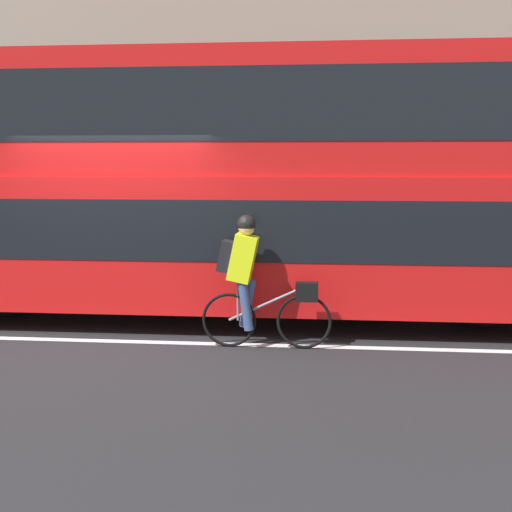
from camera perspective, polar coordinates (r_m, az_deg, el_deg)
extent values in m
plane|color=#232326|center=(9.05, -11.65, -6.55)|extent=(80.00, 80.00, 0.00)
cube|color=silver|center=(8.97, -11.82, -6.66)|extent=(50.00, 0.14, 0.01)
cube|color=gray|center=(13.85, -5.34, -1.28)|extent=(60.00, 2.08, 0.13)
cube|color=gray|center=(15.05, -4.64, 16.67)|extent=(60.00, 0.30, 9.15)
cylinder|color=black|center=(10.06, 17.49, -2.58)|extent=(0.95, 0.30, 0.95)
cylinder|color=black|center=(10.87, -19.14, -1.91)|extent=(0.95, 0.30, 0.95)
cube|color=red|center=(9.84, -1.58, 1.48)|extent=(10.67, 2.41, 1.71)
cube|color=black|center=(9.82, -1.59, 2.68)|extent=(10.25, 2.43, 0.75)
cube|color=red|center=(9.81, -1.62, 11.09)|extent=(10.67, 2.32, 1.58)
cube|color=black|center=(9.81, -1.62, 11.55)|extent=(10.25, 2.34, 0.88)
torus|color=black|center=(8.38, 3.86, -5.27)|extent=(0.65, 0.04, 0.65)
torus|color=black|center=(8.46, -2.17, -5.14)|extent=(0.65, 0.04, 0.65)
cylinder|color=slate|center=(8.36, 0.83, -3.84)|extent=(0.90, 0.03, 0.44)
cylinder|color=slate|center=(8.39, -1.45, -3.58)|extent=(0.03, 0.03, 0.47)
cube|color=black|center=(8.31, 4.09, -2.87)|extent=(0.26, 0.16, 0.22)
cube|color=#D8EA19|center=(8.30, -1.05, -0.16)|extent=(0.37, 0.32, 0.58)
cube|color=black|center=(8.33, -2.41, -0.01)|extent=(0.21, 0.26, 0.38)
cylinder|color=#384C7A|center=(8.48, -0.69, -3.80)|extent=(0.21, 0.11, 0.58)
cylinder|color=#384C7A|center=(8.30, -0.84, -4.05)|extent=(0.19, 0.11, 0.58)
sphere|color=tan|center=(8.26, -0.78, 2.28)|extent=(0.19, 0.19, 0.19)
sphere|color=black|center=(8.26, -0.78, 2.57)|extent=(0.21, 0.21, 0.21)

